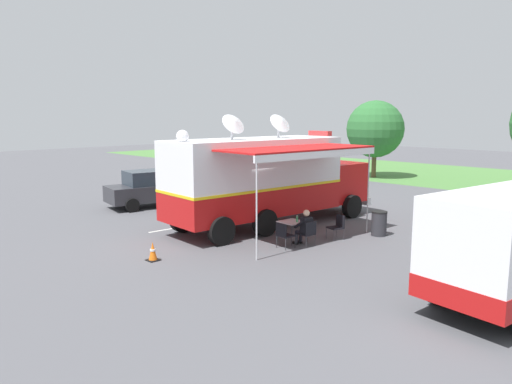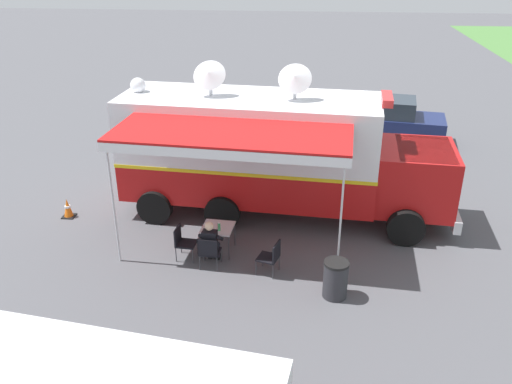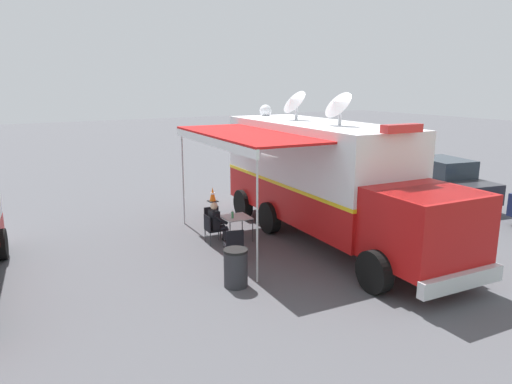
{
  "view_description": "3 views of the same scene",
  "coord_description": "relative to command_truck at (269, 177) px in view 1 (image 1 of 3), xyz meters",
  "views": [
    {
      "loc": [
        13.37,
        -13.31,
        4.41
      ],
      "look_at": [
        0.73,
        -0.64,
        1.58
      ],
      "focal_mm": 34.46,
      "sensor_mm": 36.0,
      "label": 1
    },
    {
      "loc": [
        14.39,
        1.51,
        7.42
      ],
      "look_at": [
        1.27,
        0.31,
        1.21
      ],
      "focal_mm": 37.69,
      "sensor_mm": 36.0,
      "label": 2
    },
    {
      "loc": [
        9.2,
        11.56,
        4.68
      ],
      "look_at": [
        1.57,
        -0.86,
        1.34
      ],
      "focal_mm": 33.57,
      "sensor_mm": 36.0,
      "label": 3
    }
  ],
  "objects": [
    {
      "name": "car_far_corner",
      "position": [
        -6.74,
        4.2,
        -1.07
      ],
      "size": [
        2.49,
        4.43,
        1.76
      ],
      "color": "navy",
      "rests_on": "ground"
    },
    {
      "name": "grass_verge",
      "position": [
        -0.1,
        21.32,
        -1.94
      ],
      "size": [
        80.0,
        14.0,
        0.01
      ],
      "primitive_type": "cube",
      "color": "#4C7F3D",
      "rests_on": "ground"
    },
    {
      "name": "traffic_cone",
      "position": [
        0.81,
        -6.02,
        -1.67
      ],
      "size": [
        0.36,
        0.36,
        0.58
      ],
      "color": "black",
      "rests_on": "ground"
    },
    {
      "name": "folding_chair_beside_table",
      "position": [
        2.72,
        -2.17,
        -1.43
      ],
      "size": [
        0.52,
        0.52,
        0.87
      ],
      "color": "black",
      "rests_on": "ground"
    },
    {
      "name": "folding_chair_at_table",
      "position": [
        3.15,
        -1.41,
        -1.43
      ],
      "size": [
        0.52,
        0.52,
        0.87
      ],
      "color": "black",
      "rests_on": "ground"
    },
    {
      "name": "lot_stripe",
      "position": [
        -2.17,
        -1.74,
        -1.94
      ],
      "size": [
        0.52,
        4.79,
        0.01
      ],
      "primitive_type": "cube",
      "rotation": [
        0.0,
        0.0,
        -0.08
      ],
      "color": "silver",
      "rests_on": "ground"
    },
    {
      "name": "tree_far_left",
      "position": [
        -5.27,
        16.37,
        1.45
      ],
      "size": [
        3.99,
        3.99,
        5.4
      ],
      "color": "brown",
      "rests_on": "ground"
    },
    {
      "name": "folding_chair_spare_by_truck",
      "position": [
        3.24,
        0.14,
        -1.43
      ],
      "size": [
        0.6,
        0.6,
        0.87
      ],
      "color": "black",
      "rests_on": "ground"
    },
    {
      "name": "command_truck",
      "position": [
        0.0,
        0.0,
        0.0
      ],
      "size": [
        5.33,
        9.66,
        4.53
      ],
      "color": "#B71414",
      "rests_on": "ground"
    },
    {
      "name": "folding_table",
      "position": [
        2.35,
        -1.32,
        -1.27
      ],
      "size": [
        0.86,
        0.86,
        0.73
      ],
      "color": "silver",
      "rests_on": "ground"
    },
    {
      "name": "water_bottle",
      "position": [
        2.51,
        -1.25,
        -1.11
      ],
      "size": [
        0.07,
        0.07,
        0.22
      ],
      "color": "#3F9959",
      "rests_on": "folding_table"
    },
    {
      "name": "trash_bin",
      "position": [
        4.02,
        1.63,
        -1.49
      ],
      "size": [
        0.57,
        0.57,
        0.91
      ],
      "color": "#2D2D33",
      "rests_on": "ground"
    },
    {
      "name": "ground_plane",
      "position": [
        -0.1,
        -0.74,
        -1.95
      ],
      "size": [
        100.0,
        100.0,
        0.0
      ],
      "primitive_type": "plane",
      "color": "#515156"
    },
    {
      "name": "car_behind_truck",
      "position": [
        -6.9,
        -1.05,
        -1.07
      ],
      "size": [
        2.64,
        4.48,
        1.76
      ],
      "color": "#2D2D33",
      "rests_on": "ground"
    },
    {
      "name": "seated_responder",
      "position": [
        2.96,
        -1.39,
        -1.3
      ],
      "size": [
        0.69,
        0.58,
        1.25
      ],
      "color": "black",
      "rests_on": "ground"
    }
  ]
}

